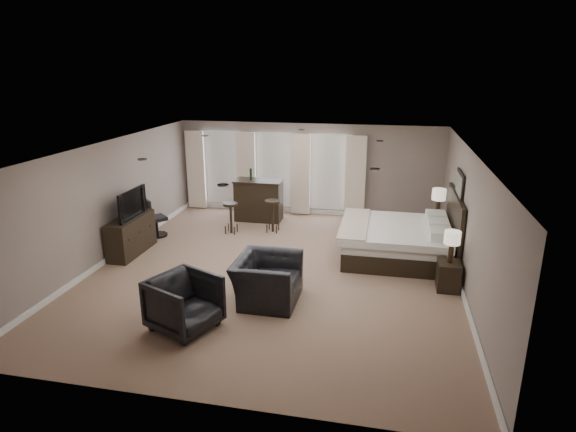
% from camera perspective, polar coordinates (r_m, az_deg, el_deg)
% --- Properties ---
extents(room, '(7.60, 8.60, 2.64)m').
position_cam_1_polar(room, '(9.77, -1.63, 0.50)').
color(room, '#866955').
rests_on(room, ground).
extents(window_bay, '(5.25, 0.20, 2.30)m').
position_cam_1_polar(window_bay, '(13.89, -1.73, 5.21)').
color(window_bay, silver).
rests_on(window_bay, room).
extents(bed, '(2.40, 2.29, 1.53)m').
position_cam_1_polar(bed, '(10.92, 13.29, -1.09)').
color(bed, silver).
rests_on(bed, ground).
extents(nightstand_near, '(0.42, 0.51, 0.56)m').
position_cam_1_polar(nightstand_near, '(9.81, 18.46, -6.74)').
color(nightstand_near, black).
rests_on(nightstand_near, ground).
extents(nightstand_far, '(0.44, 0.54, 0.58)m').
position_cam_1_polar(nightstand_far, '(12.50, 17.11, -1.31)').
color(nightstand_far, black).
rests_on(nightstand_far, ground).
extents(lamp_near, '(0.31, 0.31, 0.63)m').
position_cam_1_polar(lamp_near, '(9.59, 18.80, -3.50)').
color(lamp_near, beige).
rests_on(lamp_near, nightstand_near).
extents(lamp_far, '(0.34, 0.34, 0.70)m').
position_cam_1_polar(lamp_far, '(12.32, 17.37, 1.52)').
color(lamp_far, beige).
rests_on(lamp_far, nightstand_far).
extents(wall_art, '(0.04, 0.96, 0.56)m').
position_cam_1_polar(wall_art, '(10.75, 19.64, 3.54)').
color(wall_art, slate).
rests_on(wall_art, room).
extents(dresser, '(0.48, 1.48, 0.86)m').
position_cam_1_polar(dresser, '(11.57, -18.09, -2.18)').
color(dresser, black).
rests_on(dresser, ground).
extents(tv, '(0.65, 1.14, 0.15)m').
position_cam_1_polar(tv, '(11.42, -18.33, 0.20)').
color(tv, black).
rests_on(tv, dresser).
extents(armchair_near, '(0.84, 1.28, 1.11)m').
position_cam_1_polar(armchair_near, '(8.79, -2.51, -6.69)').
color(armchair_near, black).
rests_on(armchair_near, ground).
extents(armchair_far, '(1.21, 1.25, 0.99)m').
position_cam_1_polar(armchair_far, '(8.09, -12.20, -9.81)').
color(armchair_far, black).
rests_on(armchair_far, ground).
extents(bar_counter, '(1.32, 0.68, 1.15)m').
position_cam_1_polar(bar_counter, '(13.36, -3.48, 1.91)').
color(bar_counter, black).
rests_on(bar_counter, ground).
extents(bar_stool_left, '(0.49, 0.49, 0.81)m').
position_cam_1_polar(bar_stool_left, '(12.40, -6.77, -0.24)').
color(bar_stool_left, black).
rests_on(bar_stool_left, ground).
extents(bar_stool_right, '(0.51, 0.51, 0.84)m').
position_cam_1_polar(bar_stool_right, '(12.42, -1.83, -0.00)').
color(bar_stool_right, black).
rests_on(bar_stool_right, ground).
extents(desk_chair, '(0.71, 0.71, 0.99)m').
position_cam_1_polar(desk_chair, '(12.52, -15.38, -0.14)').
color(desk_chair, black).
rests_on(desk_chair, ground).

